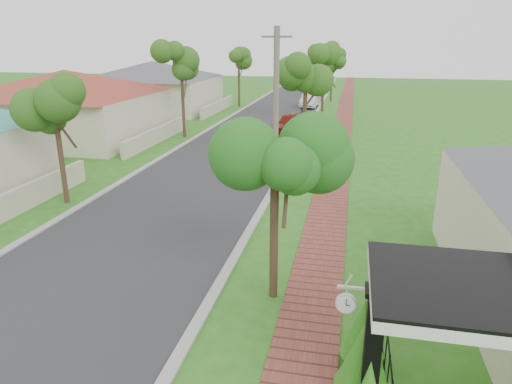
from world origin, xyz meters
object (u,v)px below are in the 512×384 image
Objects in this scene: parked_car_white at (310,100)px; station_clock at (347,302)px; near_tree at (275,154)px; utility_pole at (276,115)px; parked_car_red at (290,124)px; porch_post at (372,358)px.

parked_car_white is 6.75× the size of station_clock.
parked_car_white is at bearing 93.96° from near_tree.
utility_pole is at bearing 99.36° from near_tree.
utility_pole is at bearing -84.49° from parked_car_red.
porch_post reaches higher than parked_car_red.
parked_car_white is at bearing 92.45° from utility_pole.
utility_pole reaches higher than station_clock.
near_tree is 7.51× the size of station_clock.
utility_pole reaches higher than parked_car_white.
parked_car_red is at bearing 100.91° from porch_post.
parked_car_red is 14.42m from parked_car_white.
near_tree is at bearing 123.78° from porch_post.
porch_post is 25.94m from parked_car_red.
station_clock is (4.42, -25.07, 1.18)m from parked_car_red.
parked_car_red is 22.31m from near_tree.
utility_pole is (1.26, -14.06, 2.78)m from parked_car_red.
parked_car_white is 28.65m from utility_pole.
porch_post reaches higher than parked_car_white.
parked_car_red is 0.64× the size of utility_pole.
parked_car_red is at bearing 96.64° from near_tree.
near_tree is at bearing -80.64° from utility_pole.
parked_car_red is at bearing -86.19° from parked_car_white.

